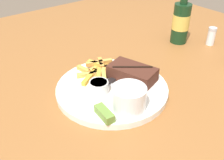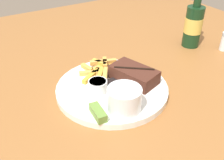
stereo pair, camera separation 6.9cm
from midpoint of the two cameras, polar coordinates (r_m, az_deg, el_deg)
dining_table at (r=0.75m, az=2.67°, el=-6.00°), size 1.54×1.63×0.74m
dinner_plate at (r=0.71m, az=2.80°, el=-2.05°), size 0.30×0.30×0.02m
steak_portion at (r=0.72m, az=7.51°, el=1.11°), size 0.14×0.11×0.04m
fries_pile at (r=0.76m, az=0.55°, el=2.40°), size 0.13×0.14×0.02m
coleslaw_cup at (r=0.61m, az=5.96°, el=-4.04°), size 0.08×0.08×0.06m
dipping_sauce_cup at (r=0.68m, az=-0.19°, el=-1.31°), size 0.05×0.05×0.03m
pickle_spear at (r=0.60m, az=0.24°, el=-7.25°), size 0.06×0.03×0.02m
fork_utensil at (r=0.74m, az=-2.11°, el=0.82°), size 0.13×0.06×0.00m
knife_utensil at (r=0.73m, az=4.05°, el=0.33°), size 0.04×0.17×0.01m
beer_bottle at (r=0.98m, az=19.32°, el=11.39°), size 0.06×0.06×0.23m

